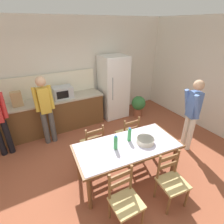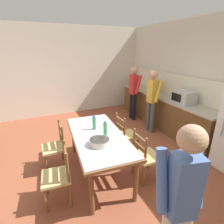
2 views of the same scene
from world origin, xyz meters
The scene contains 18 objects.
ground_plane centered at (0.00, 0.00, 0.00)m, with size 8.32×8.32×0.00m, color brown.
wall_back centered at (0.00, 2.66, 1.45)m, with size 6.52×0.12×2.90m, color silver.
kitchen_counter centered at (-0.97, 2.23, 0.46)m, with size 3.58×0.66×0.91m.
counter_splashback centered at (-0.96, 2.54, 1.21)m, with size 3.54×0.03×0.60m, color #EFE8CB.
refrigerator centered at (1.31, 2.19, 0.95)m, with size 0.77×0.73×1.89m.
microwave centered at (-0.23, 2.21, 1.06)m, with size 0.50×0.39×0.30m.
paper_bag centered at (-1.33, 2.20, 1.09)m, with size 0.24×0.16×0.36m, color tan.
dining_table centered at (0.24, -0.22, 0.69)m, with size 1.93×1.01×0.78m.
bottle_near_centre centered at (0.01, -0.20, 0.90)m, with size 0.07×0.07×0.27m.
bottle_off_centre centered at (0.35, -0.12, 0.90)m, with size 0.07×0.07×0.27m.
serving_bowl centered at (0.56, -0.31, 0.83)m, with size 0.32×0.32×0.09m.
chair_side_near_left centered at (-0.23, -0.91, 0.44)m, with size 0.42×0.40×0.91m.
chair_side_near_right centered at (0.61, -0.97, 0.44)m, with size 0.46×0.44×0.91m.
chair_side_far_left centered at (-0.11, 0.54, 0.44)m, with size 0.42×0.40×0.91m.
chair_side_far_right centered at (0.72, 0.47, 0.44)m, with size 0.43×0.41×0.91m.
person_at_counter centered at (-0.79, 1.69, 0.95)m, with size 0.43×0.29×1.69m.
person_by_table centered at (2.02, -0.11, 0.94)m, with size 0.35×0.47×1.68m.
potted_plant centered at (1.98, 1.76, 0.39)m, with size 0.44×0.44×0.67m.
Camera 1 is at (-1.19, -2.26, 2.70)m, focal length 28.00 mm.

